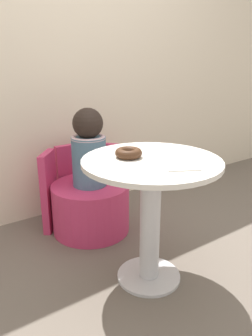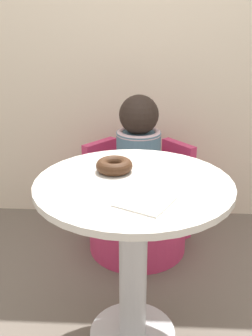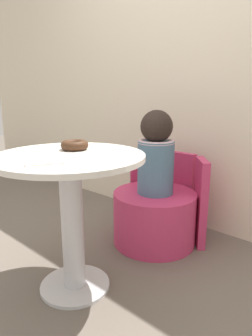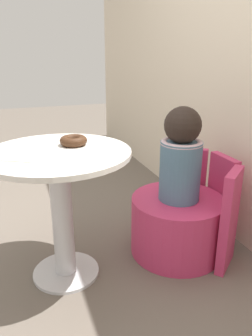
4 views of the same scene
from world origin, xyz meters
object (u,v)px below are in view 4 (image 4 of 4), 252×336
(donut, at_px, (73,141))
(tub_chair, at_px, (177,225))
(child_figure, at_px, (181,156))
(round_table, at_px, (60,189))

(donut, bearing_deg, tub_chair, 81.88)
(child_figure, bearing_deg, round_table, -90.53)
(round_table, relative_size, child_figure, 1.34)
(child_figure, relative_size, donut, 3.83)
(round_table, height_order, tub_chair, round_table)
(tub_chair, xyz_separation_m, child_figure, (0.00, 0.00, 0.43))
(round_table, height_order, donut, donut)
(tub_chair, height_order, donut, donut)
(child_figure, xyz_separation_m, donut, (-0.08, -0.58, 0.12))
(round_table, relative_size, tub_chair, 1.31)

